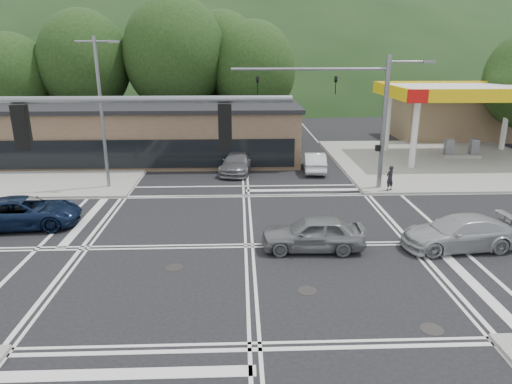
{
  "coord_description": "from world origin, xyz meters",
  "views": [
    {
      "loc": [
        -0.39,
        -18.45,
        8.24
      ],
      "look_at": [
        0.44,
        3.45,
        1.4
      ],
      "focal_mm": 32.0,
      "sensor_mm": 36.0,
      "label": 1
    }
  ],
  "objects_px": {
    "pedestrian": "(390,178)",
    "car_silver_east": "(459,233)",
    "car_northbound": "(238,162)",
    "car_blue_west": "(24,212)",
    "car_queue_a": "(314,162)",
    "car_grey_center": "(313,233)",
    "car_queue_b": "(272,143)"
  },
  "relations": [
    {
      "from": "pedestrian",
      "to": "car_silver_east",
      "type": "bearing_deg",
      "value": 61.49
    },
    {
      "from": "car_grey_center",
      "to": "pedestrian",
      "type": "height_order",
      "value": "pedestrian"
    },
    {
      "from": "car_blue_west",
      "to": "pedestrian",
      "type": "xyz_separation_m",
      "value": [
        19.46,
        4.81,
        0.18
      ]
    },
    {
      "from": "car_blue_west",
      "to": "car_queue_b",
      "type": "height_order",
      "value": "car_blue_west"
    },
    {
      "from": "pedestrian",
      "to": "car_northbound",
      "type": "bearing_deg",
      "value": -61.58
    },
    {
      "from": "car_grey_center",
      "to": "car_northbound",
      "type": "xyz_separation_m",
      "value": [
        -3.22,
        13.23,
        -0.04
      ]
    },
    {
      "from": "car_blue_west",
      "to": "car_queue_b",
      "type": "bearing_deg",
      "value": -44.44
    },
    {
      "from": "car_blue_west",
      "to": "pedestrian",
      "type": "distance_m",
      "value": 20.05
    },
    {
      "from": "car_grey_center",
      "to": "car_queue_a",
      "type": "distance_m",
      "value": 13.46
    },
    {
      "from": "car_silver_east",
      "to": "pedestrian",
      "type": "bearing_deg",
      "value": 178.16
    },
    {
      "from": "car_blue_west",
      "to": "car_queue_a",
      "type": "height_order",
      "value": "car_blue_west"
    },
    {
      "from": "car_blue_west",
      "to": "car_grey_center",
      "type": "height_order",
      "value": "car_grey_center"
    },
    {
      "from": "car_queue_a",
      "to": "pedestrian",
      "type": "xyz_separation_m",
      "value": [
        3.68,
        -5.31,
        0.23
      ]
    },
    {
      "from": "car_northbound",
      "to": "pedestrian",
      "type": "height_order",
      "value": "pedestrian"
    },
    {
      "from": "car_northbound",
      "to": "car_queue_b",
      "type": "bearing_deg",
      "value": 76.09
    },
    {
      "from": "car_queue_a",
      "to": "car_silver_east",
      "type": "bearing_deg",
      "value": 112.11
    },
    {
      "from": "car_queue_b",
      "to": "pedestrian",
      "type": "bearing_deg",
      "value": 109.99
    },
    {
      "from": "car_queue_b",
      "to": "car_northbound",
      "type": "xyz_separation_m",
      "value": [
        -2.94,
        -6.78,
        0.01
      ]
    },
    {
      "from": "car_queue_a",
      "to": "car_northbound",
      "type": "distance_m",
      "value": 5.43
    },
    {
      "from": "car_grey_center",
      "to": "pedestrian",
      "type": "relative_size",
      "value": 2.88
    },
    {
      "from": "car_blue_west",
      "to": "car_northbound",
      "type": "relative_size",
      "value": 1.08
    },
    {
      "from": "car_grey_center",
      "to": "car_queue_b",
      "type": "relative_size",
      "value": 1.06
    },
    {
      "from": "car_northbound",
      "to": "pedestrian",
      "type": "bearing_deg",
      "value": -20.49
    },
    {
      "from": "car_silver_east",
      "to": "car_northbound",
      "type": "relative_size",
      "value": 1.01
    },
    {
      "from": "car_grey_center",
      "to": "car_queue_a",
      "type": "relative_size",
      "value": 1.06
    },
    {
      "from": "car_queue_a",
      "to": "pedestrian",
      "type": "distance_m",
      "value": 6.46
    },
    {
      "from": "car_blue_west",
      "to": "car_grey_center",
      "type": "relative_size",
      "value": 1.21
    },
    {
      "from": "car_grey_center",
      "to": "pedestrian",
      "type": "bearing_deg",
      "value": 145.81
    },
    {
      "from": "car_queue_a",
      "to": "car_queue_b",
      "type": "relative_size",
      "value": 1.0
    },
    {
      "from": "car_grey_center",
      "to": "car_silver_east",
      "type": "distance_m",
      "value": 6.32
    },
    {
      "from": "car_silver_east",
      "to": "car_grey_center",
      "type": "bearing_deg",
      "value": -95.81
    },
    {
      "from": "car_grey_center",
      "to": "car_silver_east",
      "type": "relative_size",
      "value": 0.89
    }
  ]
}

